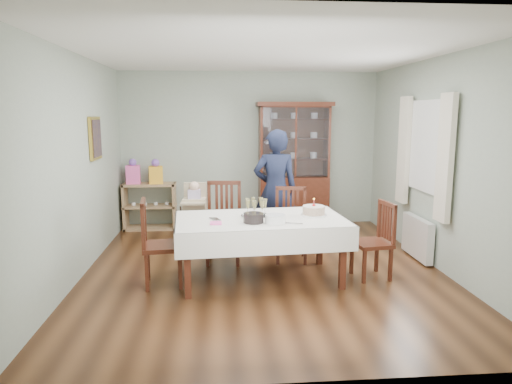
{
  "coord_description": "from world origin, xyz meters",
  "views": [
    {
      "loc": [
        -0.55,
        -5.57,
        1.98
      ],
      "look_at": [
        -0.08,
        0.2,
        0.98
      ],
      "focal_mm": 32.0,
      "sensor_mm": 36.0,
      "label": 1
    }
  ],
  "objects": [
    {
      "name": "floor",
      "position": [
        0.0,
        0.0,
        0.0
      ],
      "size": [
        5.0,
        5.0,
        0.0
      ],
      "primitive_type": "plane",
      "color": "#593319",
      "rests_on": "ground"
    },
    {
      "name": "curtain_left",
      "position": [
        2.16,
        -0.32,
        1.45
      ],
      "size": [
        0.07,
        0.3,
        1.55
      ],
      "primitive_type": "cube",
      "color": "silver",
      "rests_on": "room_shell"
    },
    {
      "name": "chair_end_left",
      "position": [
        -1.23,
        -0.41,
        0.3
      ],
      "size": [
        0.5,
        0.5,
        1.01
      ],
      "rotation": [
        0.0,
        0.0,
        1.69
      ],
      "color": "#4D1E13",
      "rests_on": "floor"
    },
    {
      "name": "birthday_cake",
      "position": [
        0.59,
        -0.24,
        0.82
      ],
      "size": [
        0.31,
        0.31,
        0.21
      ],
      "color": "white",
      "rests_on": "dining_table"
    },
    {
      "name": "gift_bag_pink",
      "position": [
        -2.01,
        2.26,
        0.99
      ],
      "size": [
        0.24,
        0.17,
        0.43
      ],
      "color": "#FF5DB2",
      "rests_on": "sideboard"
    },
    {
      "name": "picture_frame",
      "position": [
        -2.22,
        0.8,
        1.65
      ],
      "size": [
        0.04,
        0.48,
        0.58
      ],
      "primitive_type": "cube",
      "color": "gold",
      "rests_on": "room_shell"
    },
    {
      "name": "cake_knife",
      "position": [
        0.25,
        -0.63,
        0.77
      ],
      "size": [
        0.26,
        0.1,
        0.01
      ],
      "primitive_type": "cube",
      "rotation": [
        0.0,
        0.0,
        -0.3
      ],
      "color": "silver",
      "rests_on": "dining_table"
    },
    {
      "name": "plate_stack_white",
      "position": [
        0.07,
        -0.6,
        0.81
      ],
      "size": [
        0.28,
        0.28,
        0.1
      ],
      "primitive_type": "cylinder",
      "rotation": [
        0.0,
        0.0,
        0.21
      ],
      "color": "white",
      "rests_on": "dining_table"
    },
    {
      "name": "napkin_stack",
      "position": [
        -0.59,
        -0.58,
        0.77
      ],
      "size": [
        0.13,
        0.13,
        0.02
      ],
      "primitive_type": "cube",
      "rotation": [
        0.0,
        0.0,
        -0.01
      ],
      "color": "#FF5DB2",
      "rests_on": "dining_table"
    },
    {
      "name": "cutlery",
      "position": [
        -0.64,
        -0.36,
        0.77
      ],
      "size": [
        0.17,
        0.2,
        0.01
      ],
      "primitive_type": null,
      "rotation": [
        0.0,
        0.0,
        0.36
      ],
      "color": "silver",
      "rests_on": "dining_table"
    },
    {
      "name": "dining_table",
      "position": [
        -0.07,
        -0.33,
        0.38
      ],
      "size": [
        2.08,
        1.29,
        0.76
      ],
      "rotation": [
        0.0,
        0.0,
        0.07
      ],
      "color": "#4D1E13",
      "rests_on": "floor"
    },
    {
      "name": "china_cabinet",
      "position": [
        0.75,
        2.26,
        1.12
      ],
      "size": [
        1.3,
        0.48,
        2.18
      ],
      "color": "#4D1E13",
      "rests_on": "floor"
    },
    {
      "name": "chair_far_right",
      "position": [
        0.42,
        0.39,
        0.29
      ],
      "size": [
        0.49,
        0.49,
        0.98
      ],
      "rotation": [
        0.0,
        0.0,
        -0.11
      ],
      "color": "#4D1E13",
      "rests_on": "floor"
    },
    {
      "name": "woman",
      "position": [
        0.27,
        0.95,
        0.88
      ],
      "size": [
        0.65,
        0.44,
        1.76
      ],
      "primitive_type": "imported",
      "rotation": [
        0.0,
        0.0,
        3.16
      ],
      "color": "black",
      "rests_on": "floor"
    },
    {
      "name": "sideboard",
      "position": [
        -1.75,
        2.28,
        0.4
      ],
      "size": [
        0.9,
        0.38,
        0.8
      ],
      "color": "tan",
      "rests_on": "floor"
    },
    {
      "name": "curtain_right",
      "position": [
        2.16,
        0.92,
        1.45
      ],
      "size": [
        0.07,
        0.3,
        1.55
      ],
      "primitive_type": "cube",
      "color": "silver",
      "rests_on": "room_shell"
    },
    {
      "name": "radiator",
      "position": [
        2.16,
        0.3,
        0.3
      ],
      "size": [
        0.1,
        0.8,
        0.55
      ],
      "primitive_type": "cube",
      "color": "white",
      "rests_on": "floor"
    },
    {
      "name": "plate_stack_dark",
      "position": [
        -0.17,
        -0.55,
        0.81
      ],
      "size": [
        0.24,
        0.24,
        0.11
      ],
      "primitive_type": "cylinder",
      "rotation": [
        0.0,
        0.0,
        0.04
      ],
      "color": "black",
      "rests_on": "dining_table"
    },
    {
      "name": "chair_end_right",
      "position": [
        1.3,
        -0.36,
        0.28
      ],
      "size": [
        0.48,
        0.48,
        0.93
      ],
      "rotation": [
        0.0,
        0.0,
        -1.42
      ],
      "color": "#4D1E13",
      "rests_on": "floor"
    },
    {
      "name": "window",
      "position": [
        2.22,
        0.3,
        1.55
      ],
      "size": [
        0.04,
        1.02,
        1.22
      ],
      "primitive_type": "cube",
      "color": "white",
      "rests_on": "room_shell"
    },
    {
      "name": "chair_far_left",
      "position": [
        -0.5,
        0.41,
        0.32
      ],
      "size": [
        0.52,
        0.52,
        1.07
      ],
      "rotation": [
        0.0,
        0.0,
        -0.08
      ],
      "color": "#4D1E13",
      "rests_on": "floor"
    },
    {
      "name": "room_shell",
      "position": [
        0.0,
        0.53,
        1.7
      ],
      "size": [
        5.0,
        5.0,
        5.0
      ],
      "color": "#9EAA99",
      "rests_on": "floor"
    },
    {
      "name": "high_chair",
      "position": [
        -0.91,
        1.02,
        0.39
      ],
      "size": [
        0.47,
        0.47,
        1.01
      ],
      "rotation": [
        0.0,
        0.0,
        -0.06
      ],
      "color": "black",
      "rests_on": "floor"
    },
    {
      "name": "champagne_tray",
      "position": [
        -0.12,
        -0.26,
        0.83
      ],
      "size": [
        0.36,
        0.36,
        0.22
      ],
      "color": "silver",
      "rests_on": "dining_table"
    },
    {
      "name": "gift_bag_orange",
      "position": [
        -1.63,
        2.26,
        0.99
      ],
      "size": [
        0.25,
        0.2,
        0.42
      ],
      "color": "yellow",
      "rests_on": "sideboard"
    }
  ]
}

